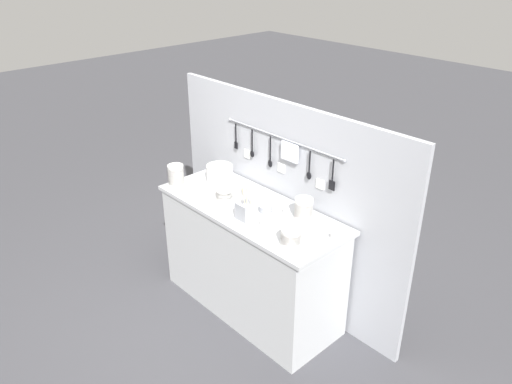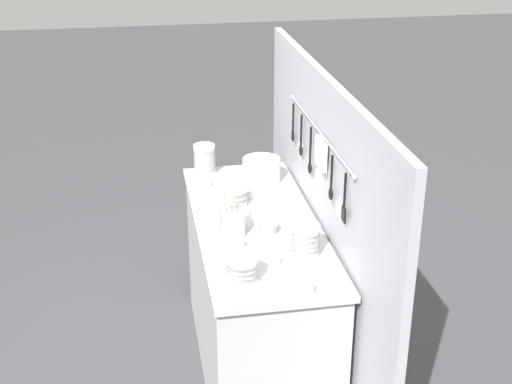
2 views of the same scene
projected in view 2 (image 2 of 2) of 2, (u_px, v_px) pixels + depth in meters
The scene contains 17 objects.
ground_plane at pixel (256, 368), 4.02m from camera, with size 20.00×20.00×0.00m, color #424247.
counter at pixel (256, 298), 3.82m from camera, with size 1.55×0.62×0.93m.
back_wall at pixel (321, 231), 3.73m from camera, with size 2.35×0.08×1.67m.
bowl_stack_wide_centre at pixel (306, 240), 3.29m from camera, with size 0.13×0.13×0.15m.
bowl_stack_back_corner at pixel (243, 269), 3.08m from camera, with size 0.14×0.14×0.12m.
bowl_stack_tall_left at pixel (235, 195), 3.79m from camera, with size 0.13×0.13×0.12m.
bowl_stack_nested_right at pixel (204, 159), 4.19m from camera, with size 0.13×0.13×0.17m.
plate_stack at pixel (261, 170), 4.08m from camera, with size 0.22×0.22×0.14m.
steel_mixing_bowl at pixel (268, 228), 3.52m from camera, with size 0.10×0.10×0.04m.
cutlery_caddy at pixel (232, 221), 3.50m from camera, with size 0.11×0.11×0.28m.
cup_back_right at pixel (275, 261), 3.22m from camera, with size 0.04×0.04×0.04m.
cup_edge_far at pixel (234, 183), 4.03m from camera, with size 0.04×0.04×0.04m.
cup_front_left at pixel (290, 239), 3.42m from camera, with size 0.04×0.04×0.04m.
cup_by_caddy at pixel (309, 289), 3.01m from camera, with size 0.04×0.04×0.04m.
cup_edge_near at pixel (251, 194), 3.89m from camera, with size 0.04×0.04×0.04m.
cup_mid_row at pixel (240, 244), 3.37m from camera, with size 0.04×0.04×0.04m.
cup_beside_plates at pixel (207, 183), 4.03m from camera, with size 0.04×0.04×0.04m.
Camera 2 is at (3.20, -0.57, 2.56)m, focal length 50.00 mm.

